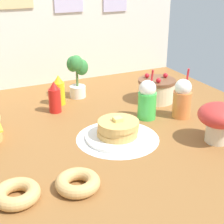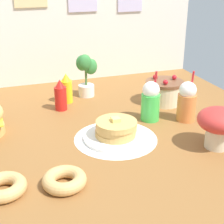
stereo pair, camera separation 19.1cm
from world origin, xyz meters
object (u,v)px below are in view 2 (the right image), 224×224
(mustard_bottle, at_px, (67,89))
(mushroom_stool, at_px, (219,124))
(ketchup_bottle, at_px, (61,96))
(donut_pink_glaze, at_px, (4,187))
(cream_soda_cup, at_px, (151,101))
(orange_float_cup, at_px, (187,101))
(potted_plant, at_px, (86,73))
(pancake_stack, at_px, (116,131))
(donut_chocolate, at_px, (64,180))
(layer_cake, at_px, (164,92))

(mustard_bottle, relative_size, mushroom_stool, 0.91)
(ketchup_bottle, xyz_separation_m, mushroom_stool, (0.67, -0.77, 0.04))
(mushroom_stool, bearing_deg, mustard_bottle, 124.22)
(ketchup_bottle, xyz_separation_m, donut_pink_glaze, (-0.41, -0.81, -0.07))
(cream_soda_cup, xyz_separation_m, orange_float_cup, (0.21, -0.08, 0.00))
(ketchup_bottle, xyz_separation_m, potted_plant, (0.23, 0.19, 0.07))
(orange_float_cup, bearing_deg, mustard_bottle, 139.60)
(pancake_stack, distance_m, orange_float_cup, 0.50)
(cream_soda_cup, xyz_separation_m, donut_chocolate, (-0.64, -0.51, -0.09))
(pancake_stack, height_order, mustard_bottle, mustard_bottle)
(ketchup_bottle, bearing_deg, mushroom_stool, -49.00)
(pancake_stack, relative_size, donut_pink_glaze, 1.83)
(donut_chocolate, bearing_deg, mushroom_stool, 5.30)
(mustard_bottle, xyz_separation_m, orange_float_cup, (0.63, -0.53, 0.03))
(potted_plant, bearing_deg, donut_pink_glaze, -122.27)
(donut_pink_glaze, distance_m, mushroom_stool, 1.08)
(ketchup_bottle, distance_m, donut_chocolate, 0.86)
(donut_pink_glaze, bearing_deg, pancake_stack, 26.47)
(cream_soda_cup, xyz_separation_m, donut_pink_glaze, (-0.89, -0.47, -0.09))
(donut_chocolate, bearing_deg, donut_pink_glaze, 172.08)
(donut_pink_glaze, bearing_deg, potted_plant, 57.73)
(mushroom_stool, bearing_deg, layer_cake, 87.32)
(ketchup_bottle, xyz_separation_m, mustard_bottle, (0.07, 0.12, 0.00))
(mustard_bottle, relative_size, cream_soda_cup, 0.67)
(layer_cake, bearing_deg, pancake_stack, -141.36)
(layer_cake, bearing_deg, orange_float_cup, -91.49)
(pancake_stack, distance_m, donut_chocolate, 0.49)
(pancake_stack, xyz_separation_m, layer_cake, (0.50, 0.40, 0.03))
(ketchup_bottle, bearing_deg, donut_pink_glaze, -116.62)
(ketchup_bottle, bearing_deg, layer_cake, -8.94)
(ketchup_bottle, relative_size, potted_plant, 0.66)
(potted_plant, bearing_deg, ketchup_bottle, -139.58)
(ketchup_bottle, bearing_deg, mustard_bottle, 60.94)
(donut_chocolate, bearing_deg, mustard_bottle, 77.02)
(pancake_stack, bearing_deg, cream_soda_cup, 30.71)
(ketchup_bottle, relative_size, cream_soda_cup, 0.67)
(donut_chocolate, relative_size, mushroom_stool, 0.85)
(cream_soda_cup, relative_size, donut_chocolate, 1.61)
(orange_float_cup, xyz_separation_m, donut_chocolate, (-0.85, -0.43, -0.09))
(ketchup_bottle, distance_m, donut_pink_glaze, 0.91)
(cream_soda_cup, xyz_separation_m, potted_plant, (-0.26, 0.53, 0.05))
(pancake_stack, relative_size, mustard_bottle, 1.70)
(donut_pink_glaze, xyz_separation_m, donut_chocolate, (0.25, -0.03, 0.00))
(pancake_stack, bearing_deg, donut_chocolate, -136.69)
(mustard_bottle, relative_size, donut_chocolate, 1.08)
(potted_plant, bearing_deg, donut_chocolate, -110.31)
(orange_float_cup, bearing_deg, mushroom_stool, -93.71)
(mustard_bottle, bearing_deg, pancake_stack, -77.76)
(layer_cake, height_order, ketchup_bottle, ketchup_bottle)
(mustard_bottle, bearing_deg, layer_cake, -19.75)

